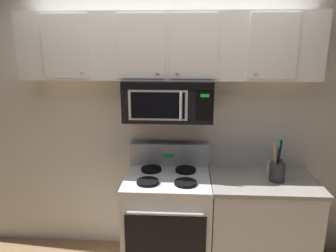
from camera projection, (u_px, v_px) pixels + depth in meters
back_wall at (170, 118)px, 3.04m from camera, size 5.20×0.10×2.70m
stove_range at (168, 220)px, 2.91m from camera, size 0.76×0.69×1.12m
over_range_microwave at (168, 100)px, 2.74m from camera, size 0.76×0.43×0.35m
upper_cabinets at (169, 46)px, 2.66m from camera, size 2.50×0.36×0.55m
counter_segment at (259, 224)px, 2.87m from camera, size 0.93×0.65×0.90m
utensil_crock_charcoal at (277, 170)px, 2.70m from camera, size 0.13×0.13×0.38m
salt_shaker at (269, 167)px, 2.88m from camera, size 0.04×0.04×0.11m
spice_jar at (280, 165)px, 2.93m from camera, size 0.04×0.04×0.11m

